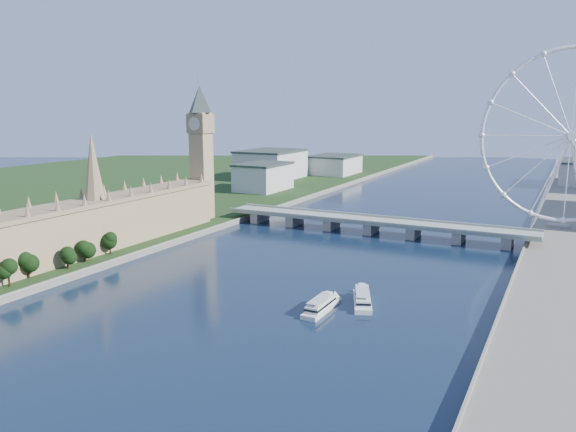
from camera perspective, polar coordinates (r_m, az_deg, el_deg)
The scene contains 7 objects.
parliament_range at distance 353.20m, azimuth -18.86°, elevation -0.77°, with size 24.00×200.00×70.00m.
big_ben at distance 429.10m, azimuth -8.86°, elevation 8.14°, with size 20.02×20.02×110.00m.
westminster_bridge at distance 397.99m, azimuth 8.49°, elevation -0.77°, with size 220.00×22.00×9.50m.
london_eye at distance 425.95m, azimuth 26.82°, elevation 7.21°, with size 113.60×39.12×124.30m.
city_skyline at distance 639.68m, azimuth 19.32°, elevation 4.07°, with size 505.00×280.00×32.00m.
tour_boat_near at distance 246.48m, azimuth 3.32°, elevation -9.63°, with size 7.39×28.97×6.39m, color silver, non-canonical shape.
tour_boat_far at distance 256.72m, azimuth 7.55°, elevation -8.86°, with size 7.84×30.63×6.78m, color silver, non-canonical shape.
Camera 1 is at (121.62, -70.45, 86.47)m, focal length 35.00 mm.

